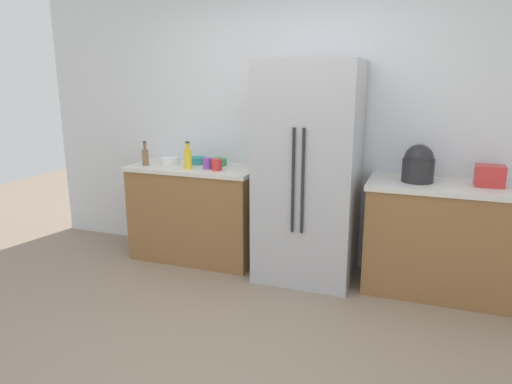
# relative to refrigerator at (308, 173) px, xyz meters

# --- Properties ---
(ground_plane) EXTENTS (10.91, 10.91, 0.00)m
(ground_plane) POSITION_rel_refrigerator_xyz_m (-0.22, -1.39, -0.95)
(ground_plane) COLOR gray
(kitchen_back_panel) EXTENTS (5.46, 0.10, 2.67)m
(kitchen_back_panel) POSITION_rel_refrigerator_xyz_m (-0.22, 0.40, 0.39)
(kitchen_back_panel) COLOR silver
(kitchen_back_panel) RESTS_ON ground_plane
(counter_left) EXTENTS (1.25, 0.59, 0.93)m
(counter_left) POSITION_rel_refrigerator_xyz_m (-1.13, 0.06, -0.48)
(counter_left) COLOR olive
(counter_left) RESTS_ON ground_plane
(counter_right) EXTENTS (1.60, 0.59, 0.93)m
(counter_right) POSITION_rel_refrigerator_xyz_m (1.31, 0.06, -0.48)
(counter_right) COLOR olive
(counter_right) RESTS_ON ground_plane
(refrigerator) EXTENTS (0.84, 0.68, 1.90)m
(refrigerator) POSITION_rel_refrigerator_xyz_m (0.00, 0.00, 0.00)
(refrigerator) COLOR #B2B5BA
(refrigerator) RESTS_ON ground_plane
(toaster) EXTENTS (0.21, 0.18, 0.17)m
(toaster) POSITION_rel_refrigerator_xyz_m (1.42, 0.11, 0.06)
(toaster) COLOR red
(toaster) RESTS_ON counter_right
(rice_cooker) EXTENTS (0.25, 0.25, 0.31)m
(rice_cooker) POSITION_rel_refrigerator_xyz_m (0.89, 0.08, 0.12)
(rice_cooker) COLOR #262628
(rice_cooker) RESTS_ON counter_right
(bottle_a) EXTENTS (0.06, 0.06, 0.23)m
(bottle_a) POSITION_rel_refrigerator_xyz_m (-1.59, -0.07, 0.07)
(bottle_a) COLOR brown
(bottle_a) RESTS_ON counter_left
(bottle_b) EXTENTS (0.07, 0.07, 0.26)m
(bottle_b) POSITION_rel_refrigerator_xyz_m (-1.12, -0.09, 0.08)
(bottle_b) COLOR yellow
(bottle_b) RESTS_ON counter_left
(cup_a) EXTENTS (0.09, 0.09, 0.10)m
(cup_a) POSITION_rel_refrigerator_xyz_m (-0.84, -0.05, 0.03)
(cup_a) COLOR red
(cup_a) RESTS_ON counter_left
(cup_b) EXTENTS (0.08, 0.08, 0.10)m
(cup_b) POSITION_rel_refrigerator_xyz_m (-0.95, -0.02, 0.03)
(cup_b) COLOR purple
(cup_b) RESTS_ON counter_left
(bowl_a) EXTENTS (0.19, 0.19, 0.06)m
(bowl_a) POSITION_rel_refrigerator_xyz_m (-1.43, 0.10, 0.01)
(bowl_a) COLOR white
(bowl_a) RESTS_ON counter_left
(bowl_b) EXTENTS (0.16, 0.16, 0.06)m
(bowl_b) POSITION_rel_refrigerator_xyz_m (-0.93, 0.18, 0.01)
(bowl_b) COLOR green
(bowl_b) RESTS_ON counter_left
(bowl_c) EXTENTS (0.17, 0.17, 0.07)m
(bowl_c) POSITION_rel_refrigerator_xyz_m (-1.16, 0.17, 0.01)
(bowl_c) COLOR teal
(bowl_c) RESTS_ON counter_left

